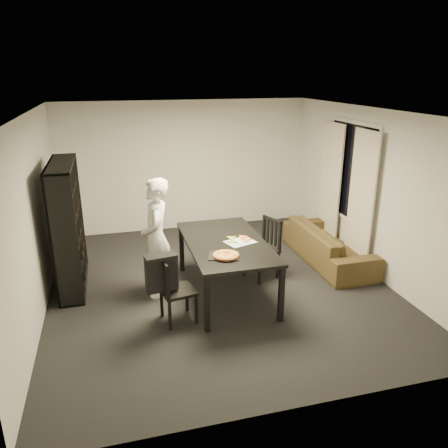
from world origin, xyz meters
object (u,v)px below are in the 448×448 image
object	(u,v)px
bookshelf	(68,226)
pepperoni_pizza	(226,255)
person	(156,238)
dining_table	(226,246)
chair_left	(171,286)
chair_right	(266,244)
baking_tray	(224,255)
sofa	(328,244)

from	to	relation	value
bookshelf	pepperoni_pizza	xyz separation A→B (m)	(2.04, -1.43, -0.10)
bookshelf	pepperoni_pizza	size ratio (longest dim) A/B	5.43
person	pepperoni_pizza	size ratio (longest dim) A/B	4.98
dining_table	chair_left	bearing A→B (deg)	-146.72
chair_right	chair_left	bearing A→B (deg)	-79.61
baking_tray	pepperoni_pizza	distance (m)	0.05
chair_left	pepperoni_pizza	distance (m)	0.81
dining_table	person	xyz separation A→B (m)	(-0.96, 0.25, 0.12)
bookshelf	dining_table	size ratio (longest dim) A/B	0.96
baking_tray	sofa	xyz separation A→B (m)	(2.18, 1.18, -0.52)
sofa	baking_tray	bearing A→B (deg)	118.38
chair_right	bookshelf	bearing A→B (deg)	-119.62
chair_left	chair_right	size ratio (longest dim) A/B	0.94
pepperoni_pizza	sofa	bearing A→B (deg)	29.34
pepperoni_pizza	sofa	size ratio (longest dim) A/B	0.17
bookshelf	sofa	bearing A→B (deg)	-2.90
dining_table	baking_tray	world-z (taller)	baking_tray
dining_table	chair_right	world-z (taller)	chair_right
sofa	person	bearing A→B (deg)	98.05
person	baking_tray	size ratio (longest dim) A/B	4.35
baking_tray	pepperoni_pizza	size ratio (longest dim) A/B	1.14
chair_left	pepperoni_pizza	bearing A→B (deg)	-96.79
dining_table	sofa	bearing A→B (deg)	18.50
baking_tray	chair_right	bearing A→B (deg)	44.34
bookshelf	chair_left	size ratio (longest dim) A/B	2.12
chair_right	baking_tray	world-z (taller)	chair_right
baking_tray	dining_table	bearing A→B (deg)	72.24
bookshelf	person	bearing A→B (deg)	-27.25
chair_left	sofa	distance (m)	3.16
chair_left	pepperoni_pizza	world-z (taller)	chair_left
chair_left	baking_tray	world-z (taller)	chair_left
bookshelf	baking_tray	distance (m)	2.46
pepperoni_pizza	sofa	world-z (taller)	pepperoni_pizza
chair_right	person	bearing A→B (deg)	-105.29
person	pepperoni_pizza	xyz separation A→B (m)	(0.81, -0.79, -0.02)
chair_left	person	world-z (taller)	person
dining_table	chair_right	bearing A→B (deg)	28.04
dining_table	sofa	xyz separation A→B (m)	(2.01, 0.67, -0.44)
dining_table	person	world-z (taller)	person
bookshelf	pepperoni_pizza	distance (m)	2.49
chair_right	person	size ratio (longest dim) A/B	0.55
person	sofa	bearing A→B (deg)	105.33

